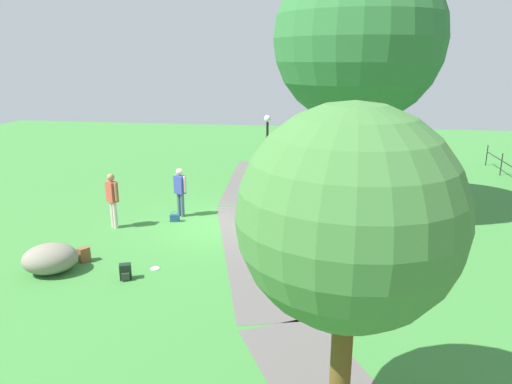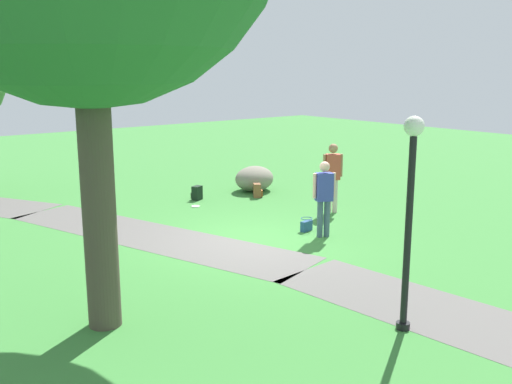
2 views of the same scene
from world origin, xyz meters
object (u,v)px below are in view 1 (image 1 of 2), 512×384
large_shade_tree (358,39)px  lamp_post (267,143)px  spare_backpack_on_lawn (125,272)px  handbag_on_grass (175,218)px  backpack_by_boulder (84,255)px  man_near_boulder (112,196)px  young_tree_near_path (349,218)px  lawn_boulder (50,259)px  frisbee_on_grass (155,268)px  woman_with_handbag (180,189)px

large_shade_tree → lamp_post: bearing=-130.7°
spare_backpack_on_lawn → handbag_on_grass: bearing=-177.5°
lamp_post → backpack_by_boulder: size_ratio=7.71×
lamp_post → man_near_boulder: (5.51, -4.23, -0.87)m
young_tree_near_path → lawn_boulder: 8.97m
spare_backpack_on_lawn → frisbee_on_grass: size_ratio=1.73×
lawn_boulder → woman_with_handbag: 5.22m
young_tree_near_path → woman_with_handbag: 10.93m
backpack_by_boulder → lawn_boulder: bearing=-33.1°
spare_backpack_on_lawn → man_near_boulder: bearing=-150.9°
lamp_post → woman_with_handbag: (4.07, -2.46, -0.94)m
young_tree_near_path → frisbee_on_grass: young_tree_near_path is taller
lawn_boulder → frisbee_on_grass: 2.64m
spare_backpack_on_lawn → frisbee_on_grass: bearing=144.1°
lamp_post → frisbee_on_grass: 8.69m
man_near_boulder → backpack_by_boulder: 2.79m
woman_with_handbag → frisbee_on_grass: 4.37m
large_shade_tree → handbag_on_grass: 8.35m
large_shade_tree → backpack_by_boulder: 10.57m
large_shade_tree → frisbee_on_grass: size_ratio=37.34×
handbag_on_grass → large_shade_tree: bearing=107.2°
large_shade_tree → young_tree_near_path: bearing=-2.5°
lawn_boulder → large_shade_tree: bearing=128.3°
frisbee_on_grass → lawn_boulder: bearing=-76.4°
young_tree_near_path → lawn_boulder: young_tree_near_path is taller
spare_backpack_on_lawn → woman_with_handbag: bearing=-178.2°
lamp_post → spare_backpack_on_lawn: bearing=-14.4°
woman_with_handbag → man_near_boulder: 2.29m
large_shade_tree → young_tree_near_path: 10.79m
lamp_post → handbag_on_grass: bearing=-28.2°
young_tree_near_path → woman_with_handbag: size_ratio=2.83×
handbag_on_grass → spare_backpack_on_lawn: bearing=2.5°
lawn_boulder → spare_backpack_on_lawn: 2.06m
frisbee_on_grass → backpack_by_boulder: bearing=-93.9°
spare_backpack_on_lawn → backpack_by_boulder: bearing=-117.9°
lamp_post → woman_with_handbag: bearing=-31.1°
backpack_by_boulder → spare_backpack_on_lawn: bearing=62.1°
man_near_boulder → spare_backpack_on_lawn: 4.05m
large_shade_tree → young_tree_near_path: large_shade_tree is taller
handbag_on_grass → backpack_by_boulder: backpack_by_boulder is taller
backpack_by_boulder → man_near_boulder: bearing=-172.0°
large_shade_tree → woman_with_handbag: size_ratio=5.07×
lamp_post → woman_with_handbag: lamp_post is taller
lamp_post → man_near_boulder: bearing=-37.5°
young_tree_near_path → lawn_boulder: size_ratio=2.84×
handbag_on_grass → man_near_boulder: bearing=-63.4°
lawn_boulder → handbag_on_grass: bearing=156.4°
handbag_on_grass → frisbee_on_grass: size_ratio=1.45×
lawn_boulder → spare_backpack_on_lawn: size_ratio=4.24×
young_tree_near_path → lawn_boulder: (-4.43, -7.20, -3.00)m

